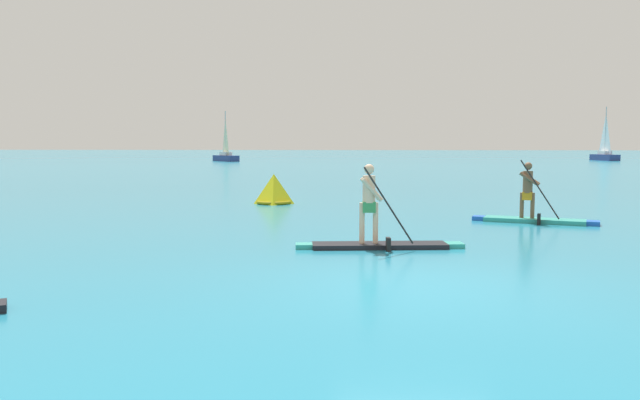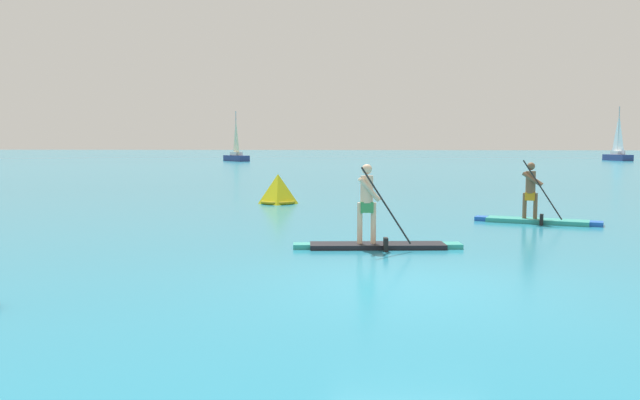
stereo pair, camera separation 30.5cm
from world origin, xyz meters
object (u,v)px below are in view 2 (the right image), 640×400
object	(u,v)px
paddleboarder_mid_center	(375,231)
race_marker_buoy	(278,191)
sailboat_right_horizon	(618,154)
paddleboarder_far_right	(536,212)
sailboat_left_horizon	(236,155)

from	to	relation	value
paddleboarder_mid_center	race_marker_buoy	size ratio (longest dim) A/B	2.78
race_marker_buoy	sailboat_right_horizon	xyz separation A→B (m)	(32.77, 64.56, 0.42)
paddleboarder_mid_center	sailboat_right_horizon	bearing A→B (deg)	60.41
paddleboarder_far_right	sailboat_right_horizon	world-z (taller)	sailboat_right_horizon
paddleboarder_far_right	sailboat_right_horizon	bearing A→B (deg)	87.84
paddleboarder_far_right	sailboat_left_horizon	size ratio (longest dim) A/B	0.53
sailboat_right_horizon	race_marker_buoy	bearing A→B (deg)	-37.89
paddleboarder_mid_center	race_marker_buoy	world-z (taller)	paddleboarder_mid_center
race_marker_buoy	sailboat_right_horizon	world-z (taller)	sailboat_right_horizon
paddleboarder_far_right	sailboat_left_horizon	xyz separation A→B (m)	(-24.10, 60.37, 0.53)
paddleboarder_mid_center	race_marker_buoy	bearing A→B (deg)	103.96
paddleboarder_mid_center	sailboat_right_horizon	size ratio (longest dim) A/B	0.50
paddleboarder_mid_center	sailboat_left_horizon	size ratio (longest dim) A/B	0.56
paddleboarder_far_right	sailboat_left_horizon	distance (m)	65.01
race_marker_buoy	sailboat_right_horizon	size ratio (longest dim) A/B	0.18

